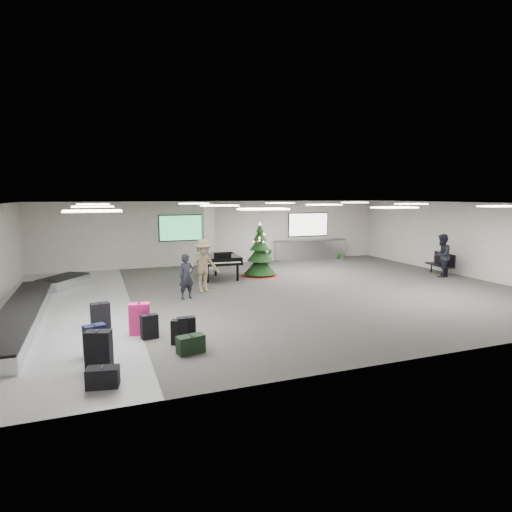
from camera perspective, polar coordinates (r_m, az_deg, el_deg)
name	(u,v)px	position (r m, az deg, el deg)	size (l,w,h in m)	color
ground	(274,292)	(15.61, 2.37, -4.81)	(18.00, 18.00, 0.00)	#3B3835
room_envelope	(257,227)	(15.74, 0.18, 3.89)	(18.02, 14.02, 3.21)	#A49D96
baggage_carousel	(32,306)	(14.42, -27.70, -5.96)	(2.28, 9.71, 0.43)	silver
service_counter	(310,250)	(23.56, 7.26, 0.85)	(4.05, 0.65, 1.08)	silver
suitcase_0	(99,350)	(9.38, -20.23, -11.64)	(0.56, 0.42, 0.80)	black
suitcase_1	(186,330)	(10.36, -9.27, -9.77)	(0.43, 0.24, 0.66)	black
pink_suitcase	(140,319)	(11.24, -15.25, -8.10)	(0.55, 0.36, 0.83)	#D11B66
suitcase_3	(149,327)	(10.90, -14.02, -9.12)	(0.43, 0.28, 0.62)	black
navy_suitcase	(95,340)	(10.13, -20.69, -10.46)	(0.51, 0.39, 0.71)	black
green_duffel	(191,344)	(9.80, -8.70, -11.56)	(0.65, 0.42, 0.42)	black
suitcase_7	(180,332)	(10.35, -10.06, -9.97)	(0.46, 0.37, 0.61)	black
suitcase_8	(100,316)	(12.02, -20.03, -7.52)	(0.51, 0.35, 0.72)	black
black_duffel	(103,377)	(8.57, -19.75, -14.98)	(0.62, 0.42, 0.39)	black
christmas_tree	(260,257)	(18.63, 0.53, -0.17)	(1.66, 1.66, 2.37)	#660A09
grand_piano	(219,259)	(17.96, -4.92, -0.44)	(1.71, 2.14, 1.17)	black
bench	(441,262)	(20.63, 23.47, -0.78)	(0.81, 1.59, 0.96)	black
traveler_a	(187,277)	(14.62, -9.24, -2.73)	(0.56, 0.37, 1.53)	black
traveler_b	(203,266)	(15.57, -7.03, -1.28)	(1.25, 0.72, 1.93)	#7F6B4E
traveler_bench	(442,255)	(20.01, 23.50, 0.06)	(0.90, 0.70, 1.85)	black
potted_plant_left	(269,256)	(21.98, 1.68, -0.07)	(0.41, 0.33, 0.74)	#1B3F14
potted_plant_right	(337,252)	(24.23, 10.80, 0.58)	(0.43, 0.43, 0.77)	#1B3F14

